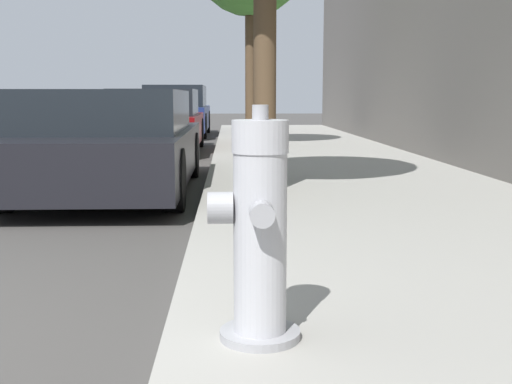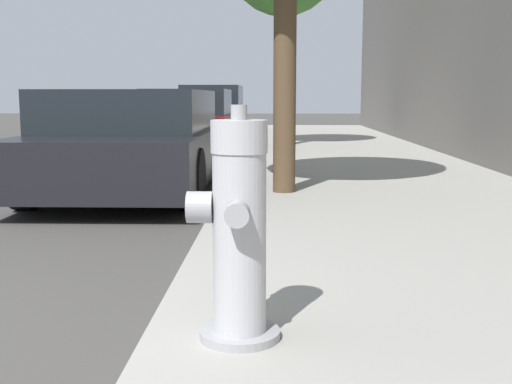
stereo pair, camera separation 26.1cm
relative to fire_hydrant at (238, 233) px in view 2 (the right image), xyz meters
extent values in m
cylinder|color=#97979C|center=(0.01, 0.00, -0.43)|extent=(0.33, 0.33, 0.04)
cylinder|color=#B2B2B7|center=(0.01, 0.00, -0.04)|extent=(0.22, 0.22, 0.73)
cylinder|color=#B2B2B7|center=(0.01, 0.00, 0.39)|extent=(0.23, 0.23, 0.13)
cylinder|color=#97979C|center=(0.01, 0.00, 0.49)|extent=(0.06, 0.06, 0.06)
cylinder|color=#97979C|center=(0.01, -0.15, 0.11)|extent=(0.10, 0.09, 0.10)
cylinder|color=#97979C|center=(0.01, 0.15, 0.11)|extent=(0.10, 0.09, 0.10)
cylinder|color=#97979C|center=(-0.15, 0.00, 0.11)|extent=(0.10, 0.13, 0.13)
cube|color=black|center=(-1.51, 5.10, -0.13)|extent=(1.84, 4.38, 0.56)
cube|color=black|center=(-1.51, 4.93, 0.38)|extent=(1.70, 2.41, 0.46)
cylinder|color=black|center=(-2.35, 6.46, -0.27)|extent=(0.20, 0.63, 0.63)
cylinder|color=black|center=(-0.67, 6.46, -0.27)|extent=(0.20, 0.63, 0.63)
cylinder|color=black|center=(-2.35, 3.74, -0.27)|extent=(0.20, 0.63, 0.63)
cylinder|color=black|center=(-0.67, 3.74, -0.27)|extent=(0.20, 0.63, 0.63)
cube|color=maroon|center=(-1.62, 10.70, -0.12)|extent=(1.77, 3.85, 0.58)
cube|color=black|center=(-1.62, 10.54, 0.43)|extent=(1.63, 2.12, 0.51)
cylinder|color=black|center=(-2.42, 11.89, -0.26)|extent=(0.20, 0.64, 0.64)
cylinder|color=black|center=(-0.81, 11.89, -0.26)|extent=(0.20, 0.64, 0.64)
cylinder|color=black|center=(-2.42, 9.50, -0.26)|extent=(0.20, 0.64, 0.64)
cylinder|color=black|center=(-0.81, 9.50, -0.26)|extent=(0.20, 0.64, 0.64)
cube|color=navy|center=(-1.63, 16.09, -0.07)|extent=(1.74, 4.59, 0.65)
cube|color=black|center=(-1.63, 15.91, 0.55)|extent=(1.60, 2.52, 0.59)
cylinder|color=black|center=(-2.42, 17.51, -0.24)|extent=(0.20, 0.68, 0.68)
cylinder|color=black|center=(-0.84, 17.51, -0.24)|extent=(0.20, 0.68, 0.68)
cylinder|color=black|center=(-2.42, 14.67, -0.24)|extent=(0.20, 0.68, 0.68)
cylinder|color=black|center=(-0.84, 14.67, -0.24)|extent=(0.20, 0.68, 0.68)
cylinder|color=brown|center=(0.25, 4.12, 0.87)|extent=(0.23, 0.23, 2.63)
cylinder|color=brown|center=(0.30, 10.45, 1.03)|extent=(0.20, 0.20, 2.94)
camera|label=1|loc=(-0.11, -2.53, 0.55)|focal=45.00mm
camera|label=2|loc=(0.15, -2.53, 0.55)|focal=45.00mm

